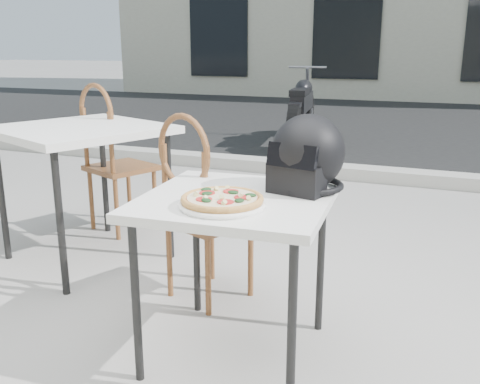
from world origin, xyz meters
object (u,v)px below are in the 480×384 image
at_px(plate, 222,205).
at_px(motorcycle, 302,110).
at_px(helmet, 307,157).
at_px(cafe_table_side, 81,139).
at_px(cafe_table_main, 236,211).
at_px(pizza, 222,199).
at_px(cafe_chair_main, 199,199).
at_px(cafe_chair_side, 111,151).

distance_m(plate, motorcycle, 5.31).
xyz_separation_m(helmet, cafe_table_side, (-1.46, 0.43, -0.09)).
height_order(cafe_table_main, pizza, pizza).
distance_m(cafe_chair_main, cafe_chair_side, 1.25).
xyz_separation_m(plate, pizza, (0.00, 0.00, 0.02)).
bearing_deg(cafe_chair_side, pizza, 159.57).
distance_m(plate, cafe_table_side, 1.47).
bearing_deg(helmet, plate, -108.25).
height_order(helmet, motorcycle, helmet).
distance_m(helmet, cafe_table_side, 1.52).
bearing_deg(cafe_chair_side, plate, 159.56).
xyz_separation_m(helmet, cafe_chair_main, (-0.58, 0.17, -0.29)).
xyz_separation_m(plate, helmet, (0.22, 0.36, 0.13)).
height_order(cafe_chair_main, cafe_chair_side, cafe_chair_side).
bearing_deg(pizza, helmet, 59.08).
distance_m(cafe_chair_main, motorcycle, 4.71).
relative_size(helmet, cafe_chair_main, 0.38).
height_order(cafe_table_main, plate, plate).
bearing_deg(cafe_table_main, motorcycle, 102.48).
bearing_deg(helmet, cafe_chair_main, 175.90).
height_order(helmet, cafe_table_side, helmet).
relative_size(pizza, helmet, 0.86).
relative_size(plate, motorcycle, 0.17).
xyz_separation_m(cafe_chair_side, motorcycle, (0.25, 3.92, -0.14)).
distance_m(helmet, motorcycle, 5.02).
height_order(helmet, cafe_chair_side, cafe_chair_side).
bearing_deg(helmet, motorcycle, 118.16).
distance_m(cafe_table_main, cafe_table_side, 1.39).
bearing_deg(helmet, cafe_table_main, -124.93).
distance_m(pizza, cafe_table_side, 1.47).
relative_size(pizza, motorcycle, 0.16).
bearing_deg(cafe_table_side, plate, -32.64).
xyz_separation_m(cafe_table_main, cafe_chair_side, (-1.37, 1.11, -0.05)).
bearing_deg(helmet, cafe_table_side, 176.13).
bearing_deg(cafe_chair_main, cafe_table_side, 6.25).
bearing_deg(pizza, motorcycle, 102.21).
bearing_deg(plate, cafe_table_side, 147.36).
distance_m(cafe_table_main, plate, 0.17).
bearing_deg(cafe_chair_main, motorcycle, -58.08).
relative_size(cafe_table_side, cafe_chair_side, 1.08).
xyz_separation_m(pizza, cafe_table_side, (-1.24, 0.79, 0.02)).
relative_size(cafe_table_main, helmet, 2.09).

